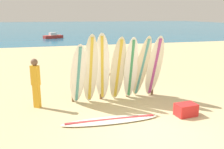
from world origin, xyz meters
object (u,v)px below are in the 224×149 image
object	(u,v)px
surfboard_lying_on_sand	(111,120)
cooler_box	(186,110)
surfboard_leaning_far_left	(78,75)
surfboard_leaning_center_right	(131,69)
surfboard_leaning_center	(118,69)
beachgoer_standing	(36,81)
surfboard_leaning_left	(90,70)
surfboard_leaning_right	(142,68)
surfboard_leaning_far_right	(154,67)
surfboard_leaning_center_left	(102,68)
small_boat_offshore	(53,36)
surfboard_rack	(114,80)

from	to	relation	value
surfboard_lying_on_sand	cooler_box	distance (m)	2.24
surfboard_leaning_far_left	surfboard_leaning_center_right	distance (m)	1.80
surfboard_leaning_center	beachgoer_standing	bearing A→B (deg)	178.37
surfboard_leaning_far_left	beachgoer_standing	distance (m)	1.32
surfboard_leaning_left	surfboard_leaning_right	world-z (taller)	surfboard_leaning_left
surfboard_leaning_left	surfboard_leaning_far_right	size ratio (longest dim) A/B	1.05
surfboard_leaning_center	surfboard_leaning_center_right	world-z (taller)	surfboard_leaning_center
surfboard_leaning_center_left	surfboard_leaning_right	bearing A→B (deg)	-2.70
surfboard_leaning_center_left	surfboard_leaning_right	world-z (taller)	surfboard_leaning_center_left
small_boat_offshore	surfboard_leaning_far_left	bearing A→B (deg)	-89.93
surfboard_leaning_far_left	beachgoer_standing	world-z (taller)	surfboard_leaning_far_left
surfboard_rack	surfboard_leaning_left	size ratio (longest dim) A/B	1.29
surfboard_leaning_center_left	surfboard_leaning_center	bearing A→B (deg)	-4.10
surfboard_leaning_right	surfboard_leaning_center_left	bearing A→B (deg)	177.30
surfboard_lying_on_sand	small_boat_offshore	size ratio (longest dim) A/B	1.09
surfboard_leaning_left	surfboard_leaning_right	distance (m)	1.78
surfboard_leaning_center	small_boat_offshore	bearing A→B (deg)	93.31
surfboard_rack	surfboard_lying_on_sand	bearing A→B (deg)	-108.42
surfboard_rack	surfboard_leaning_right	distance (m)	1.06
surfboard_leaning_left	surfboard_leaning_center_right	world-z (taller)	surfboard_leaning_left
surfboard_leaning_center_left	beachgoer_standing	bearing A→B (deg)	178.99
surfboard_leaning_far_right	surfboard_leaning_right	bearing A→B (deg)	-177.90
surfboard_leaning_center	surfboard_leaning_far_left	bearing A→B (deg)	-174.49
surfboard_leaning_center	surfboard_leaning_right	xyz separation A→B (m)	(0.84, -0.03, 0.01)
surfboard_leaning_left	surfboard_lying_on_sand	bearing A→B (deg)	-79.37
cooler_box	surfboard_leaning_far_right	bearing A→B (deg)	92.90
beachgoer_standing	small_boat_offshore	xyz separation A→B (m)	(1.27, 23.77, -0.61)
small_boat_offshore	surfboard_leaning_center	bearing A→B (deg)	-86.69
surfboard_leaning_center	surfboard_leaning_center_right	size ratio (longest dim) A/B	1.01
surfboard_leaning_center_left	surfboard_rack	bearing A→B (deg)	29.06
surfboard_leaning_right	cooler_box	bearing A→B (deg)	-67.10
surfboard_leaning_center_left	small_boat_offshore	world-z (taller)	surfboard_leaning_center_left
surfboard_leaning_far_left	surfboard_leaning_left	xyz separation A→B (m)	(0.41, 0.04, 0.14)
surfboard_leaning_right	surfboard_leaning_center_right	bearing A→B (deg)	-177.68
cooler_box	surfboard_lying_on_sand	bearing A→B (deg)	170.35
surfboard_rack	surfboard_lying_on_sand	world-z (taller)	surfboard_rack
surfboard_leaning_center	surfboard_leaning_center_right	distance (m)	0.45
surfboard_rack	surfboard_leaning_center_right	world-z (taller)	surfboard_leaning_center_right
surfboard_rack	surfboard_leaning_far_right	bearing A→B (deg)	-13.22
surfboard_leaning_center_right	cooler_box	xyz separation A→B (m)	(1.12, -1.69, -0.92)
surfboard_leaning_center	surfboard_leaning_far_right	world-z (taller)	surfboard_leaning_far_right
surfboard_leaning_center_right	small_boat_offshore	world-z (taller)	surfboard_leaning_center_right
surfboard_leaning_far_left	cooler_box	xyz separation A→B (m)	(2.91, -1.61, -0.85)
surfboard_leaning_far_left	surfboard_leaning_far_right	xyz separation A→B (m)	(2.66, 0.12, 0.08)
surfboard_leaning_far_left	surfboard_leaning_center_left	size ratio (longest dim) A/B	0.88
small_boat_offshore	beachgoer_standing	bearing A→B (deg)	-93.05
surfboard_leaning_center_left	beachgoer_standing	world-z (taller)	surfboard_leaning_center_left
surfboard_leaning_center_right	surfboard_lying_on_sand	xyz separation A→B (m)	(-1.11, -1.52, -1.07)
surfboard_leaning_left	small_boat_offshore	world-z (taller)	surfboard_leaning_left
surfboard_leaning_left	surfboard_leaning_center	bearing A→B (deg)	5.28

